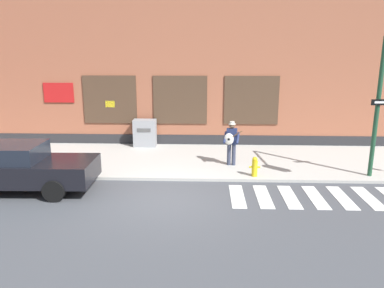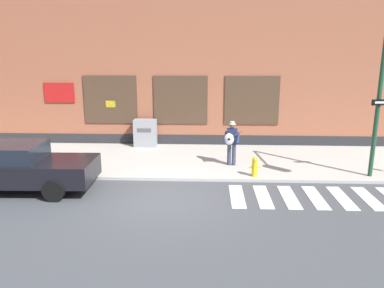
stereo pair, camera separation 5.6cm
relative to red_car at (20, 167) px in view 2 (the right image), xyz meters
name	(u,v)px [view 2 (the right image)]	position (x,y,z in m)	size (l,w,h in m)	color
ground_plane	(165,199)	(4.69, -0.59, -0.77)	(160.00, 160.00, 0.00)	#424449
sidewalk	(177,160)	(4.69, 3.52, -0.72)	(28.00, 4.90, 0.10)	#ADAAA3
building_backdrop	(183,57)	(4.69, 7.96, 3.29)	(28.00, 4.06, 8.13)	#99563D
crosswalk	(315,197)	(9.27, -0.23, -0.76)	(5.20, 1.90, 0.01)	silver
red_car	(20,167)	(0.00, 0.00, 0.00)	(4.64, 2.06, 1.53)	black
busker	(231,141)	(6.85, 2.70, 0.29)	(0.72, 0.61, 1.69)	#33384C
utility_box	(145,133)	(3.09, 5.52, -0.05)	(1.02, 0.56, 1.24)	gray
fire_hydrant	(255,167)	(7.60, 1.42, -0.32)	(0.38, 0.20, 0.70)	gold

